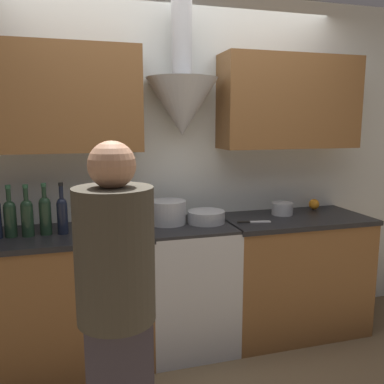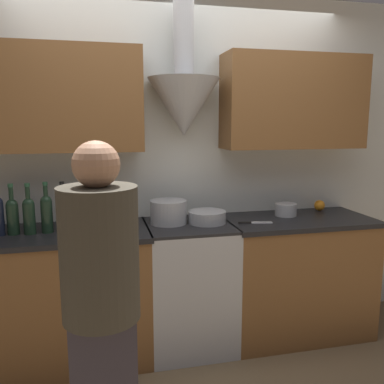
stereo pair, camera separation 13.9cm
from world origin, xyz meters
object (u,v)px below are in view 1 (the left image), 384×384
object	(u,v)px
stock_pot	(168,212)
wine_bottle_3	(10,216)
saucepan	(282,209)
wine_bottle_5	(45,213)
person_foreground_left	(117,319)
stove_range	(188,285)
wine_bottle_4	(27,216)
mixing_bowl	(206,217)
wine_bottle_6	(62,213)
orange_fruit	(314,204)

from	to	relation	value
stock_pot	wine_bottle_3	bearing A→B (deg)	-176.75
wine_bottle_3	saucepan	distance (m)	1.97
wine_bottle_5	person_foreground_left	distance (m)	1.26
stove_range	person_foreground_left	size ratio (longest dim) A/B	0.59
wine_bottle_4	mixing_bowl	world-z (taller)	wine_bottle_4
stove_range	mixing_bowl	world-z (taller)	mixing_bowl
stock_pot	mixing_bowl	xyz separation A→B (m)	(0.28, -0.05, -0.04)
wine_bottle_6	mixing_bowl	distance (m)	1.00
stock_pot	wine_bottle_6	bearing A→B (deg)	-174.21
stove_range	wine_bottle_6	size ratio (longest dim) A/B	2.74
wine_bottle_5	orange_fruit	size ratio (longest dim) A/B	3.88
orange_fruit	wine_bottle_3	bearing A→B (deg)	-175.08
person_foreground_left	stock_pot	bearing A→B (deg)	68.69
wine_bottle_3	stock_pot	size ratio (longest dim) A/B	1.27
wine_bottle_3	mixing_bowl	bearing A→B (deg)	0.37
wine_bottle_3	wine_bottle_4	distance (m)	0.10
saucepan	orange_fruit	bearing A→B (deg)	16.81
wine_bottle_5	stock_pot	bearing A→B (deg)	4.14
wine_bottle_4	mixing_bowl	distance (m)	1.21
wine_bottle_4	orange_fruit	bearing A→B (deg)	5.53
wine_bottle_6	saucepan	xyz separation A→B (m)	(1.65, 0.11, -0.09)
wine_bottle_4	mixing_bowl	bearing A→B (deg)	1.12
wine_bottle_4	person_foreground_left	size ratio (longest dim) A/B	0.21
stove_range	wine_bottle_6	world-z (taller)	wine_bottle_6
wine_bottle_4	stock_pot	world-z (taller)	wine_bottle_4
wine_bottle_5	orange_fruit	xyz separation A→B (m)	(2.11, 0.20, -0.10)
wine_bottle_3	stock_pot	bearing A→B (deg)	3.25
saucepan	person_foreground_left	size ratio (longest dim) A/B	0.11
wine_bottle_4	wine_bottle_3	bearing A→B (deg)	171.64
wine_bottle_5	person_foreground_left	size ratio (longest dim) A/B	0.21
mixing_bowl	wine_bottle_3	bearing A→B (deg)	-179.63
orange_fruit	person_foreground_left	world-z (taller)	person_foreground_left
wine_bottle_4	mixing_bowl	xyz separation A→B (m)	(1.21, 0.02, -0.09)
saucepan	mixing_bowl	bearing A→B (deg)	-172.75
wine_bottle_3	person_foreground_left	xyz separation A→B (m)	(0.54, -1.20, -0.19)
wine_bottle_5	wine_bottle_6	bearing A→B (deg)	-7.15
wine_bottle_5	saucepan	bearing A→B (deg)	3.04
stock_pot	saucepan	size ratio (longest dim) A/B	1.57
wine_bottle_3	mixing_bowl	world-z (taller)	wine_bottle_3
wine_bottle_4	wine_bottle_5	distance (m)	0.11
stock_pot	wine_bottle_5	bearing A→B (deg)	-175.86
wine_bottle_4	stock_pot	bearing A→B (deg)	4.53
wine_bottle_4	wine_bottle_5	xyz separation A→B (m)	(0.11, 0.01, 0.00)
wine_bottle_4	orange_fruit	xyz separation A→B (m)	(2.22, 0.21, -0.09)
wine_bottle_5	stock_pot	distance (m)	0.83
wine_bottle_6	orange_fruit	bearing A→B (deg)	6.08
wine_bottle_5	person_foreground_left	world-z (taller)	person_foreground_left
stock_pot	saucepan	bearing A→B (deg)	2.08
stock_pot	orange_fruit	bearing A→B (deg)	6.24
wine_bottle_5	stock_pot	world-z (taller)	wine_bottle_5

